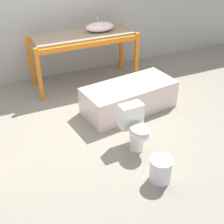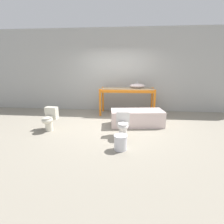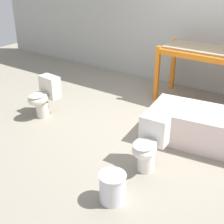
{
  "view_description": "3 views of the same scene",
  "coord_description": "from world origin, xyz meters",
  "px_view_note": "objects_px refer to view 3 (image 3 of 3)",
  "views": [
    {
      "loc": [
        -1.38,
        -4.19,
        2.87
      ],
      "look_at": [
        0.09,
        -0.95,
        0.62
      ],
      "focal_mm": 50.0,
      "sensor_mm": 36.0,
      "label": 1
    },
    {
      "loc": [
        0.53,
        -5.29,
        1.76
      ],
      "look_at": [
        0.11,
        -0.91,
        0.62
      ],
      "focal_mm": 28.0,
      "sensor_mm": 36.0,
      "label": 2
    },
    {
      "loc": [
        1.85,
        -3.92,
        2.33
      ],
      "look_at": [
        -0.15,
        -1.04,
        0.6
      ],
      "focal_mm": 50.0,
      "sensor_mm": 36.0,
      "label": 3
    }
  ],
  "objects_px": {
    "bathtub_main": "(208,126)",
    "bucket_white": "(112,187)",
    "toilet_near": "(44,96)",
    "toilet_far": "(149,143)"
  },
  "relations": [
    {
      "from": "bathtub_main",
      "to": "bucket_white",
      "type": "xyz_separation_m",
      "value": [
        -0.42,
        -1.69,
        -0.1
      ]
    },
    {
      "from": "bathtub_main",
      "to": "toilet_near",
      "type": "relative_size",
      "value": 2.57
    },
    {
      "from": "toilet_near",
      "to": "bucket_white",
      "type": "relative_size",
      "value": 1.93
    },
    {
      "from": "bathtub_main",
      "to": "bucket_white",
      "type": "distance_m",
      "value": 1.75
    },
    {
      "from": "bathtub_main",
      "to": "toilet_far",
      "type": "relative_size",
      "value": 2.57
    },
    {
      "from": "bathtub_main",
      "to": "toilet_near",
      "type": "distance_m",
      "value": 2.57
    },
    {
      "from": "toilet_near",
      "to": "toilet_far",
      "type": "height_order",
      "value": "same"
    },
    {
      "from": "bucket_white",
      "to": "toilet_far",
      "type": "bearing_deg",
      "value": 88.22
    },
    {
      "from": "toilet_far",
      "to": "bucket_white",
      "type": "distance_m",
      "value": 0.75
    },
    {
      "from": "toilet_near",
      "to": "bucket_white",
      "type": "xyz_separation_m",
      "value": [
        2.06,
        -1.03,
        -0.17
      ]
    }
  ]
}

